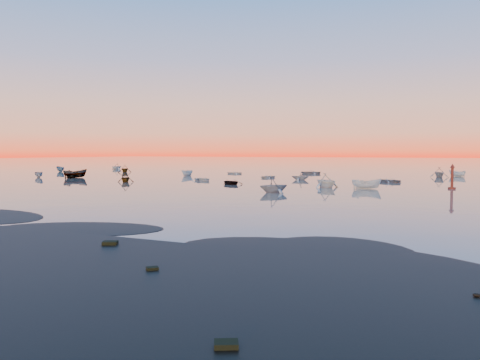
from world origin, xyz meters
The scene contains 6 objects.
ground centered at (0.00, 100.00, 0.00)m, with size 600.00×600.00×0.00m, color #6E645B.
mud_lobes centered at (0.00, -1.00, 0.01)m, with size 140.00×6.00×0.07m, color black, non-canonical shape.
moored_fleet centered at (0.00, 53.00, 0.00)m, with size 124.00×58.00×1.20m, color silver, non-canonical shape.
boat_near_left centered at (-11.93, 45.35, 0.00)m, with size 3.81×1.59×0.95m, color silver.
boat_near_center centered at (16.34, 39.21, 0.00)m, with size 3.86×1.63×1.33m, color silver.
channel_marker centered at (26.70, 43.75, 1.37)m, with size 0.97×0.97×3.46m.
Camera 1 is at (26.77, -24.24, 4.91)m, focal length 35.00 mm.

